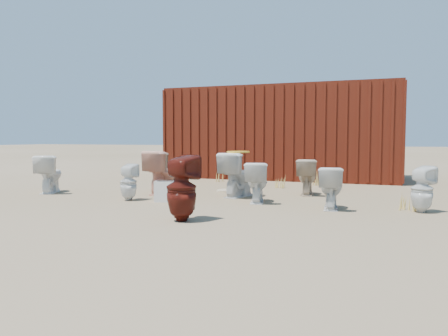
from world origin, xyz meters
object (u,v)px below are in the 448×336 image
(toilet_back_a, at_px, (129,182))
(toilet_front_a, at_px, (50,174))
(shipping_container, at_px, (283,133))
(toilet_back_e, at_px, (422,189))
(toilet_back_yellowlid, at_px, (238,175))
(loose_tank, at_px, (170,191))
(toilet_front_maroon, at_px, (182,188))
(toilet_back_beige_left, at_px, (160,172))
(toilet_back_beige_right, at_px, (307,177))
(toilet_front_e, at_px, (331,188))
(toilet_front_c, at_px, (257,182))
(toilet_front_pink, at_px, (165,172))

(toilet_back_a, bearing_deg, toilet_front_a, -11.76)
(shipping_container, height_order, toilet_back_a, shipping_container)
(toilet_front_a, distance_m, toilet_back_e, 6.67)
(toilet_back_yellowlid, relative_size, loose_tank, 1.61)
(toilet_front_maroon, bearing_deg, toilet_back_beige_left, -44.26)
(toilet_front_maroon, bearing_deg, shipping_container, -76.66)
(toilet_back_beige_right, relative_size, toilet_back_yellowlid, 0.84)
(toilet_back_beige_right, bearing_deg, toilet_front_a, 9.30)
(toilet_front_e, distance_m, toilet_back_beige_left, 3.50)
(toilet_back_beige_right, bearing_deg, toilet_back_yellowlid, 24.41)
(toilet_front_c, bearing_deg, toilet_back_beige_right, -128.21)
(toilet_back_beige_left, bearing_deg, toilet_front_c, 149.25)
(toilet_back_beige_left, bearing_deg, toilet_back_a, 76.30)
(toilet_back_beige_left, relative_size, toilet_back_e, 1.19)
(toilet_front_c, bearing_deg, toilet_back_e, 164.77)
(toilet_back_a, xyz_separation_m, toilet_back_beige_right, (2.73, 1.83, 0.03))
(shipping_container, relative_size, toilet_back_beige_right, 8.84)
(toilet_back_yellowlid, bearing_deg, toilet_back_beige_left, 10.17)
(toilet_back_yellowlid, bearing_deg, toilet_back_e, 179.14)
(toilet_front_e, bearing_deg, toilet_back_yellowlid, -30.99)
(toilet_front_a, xyz_separation_m, toilet_back_e, (6.67, 0.07, -0.03))
(toilet_back_beige_right, distance_m, toilet_back_e, 2.35)
(toilet_front_pink, relative_size, toilet_front_maroon, 0.97)
(toilet_front_c, distance_m, loose_tank, 1.47)
(toilet_front_a, distance_m, toilet_back_beige_right, 4.99)
(toilet_front_maroon, distance_m, toilet_back_beige_left, 3.04)
(toilet_front_maroon, relative_size, toilet_back_beige_right, 1.26)
(toilet_front_pink, bearing_deg, shipping_container, -94.16)
(toilet_front_e, relative_size, toilet_back_beige_right, 0.95)
(toilet_back_beige_right, bearing_deg, toilet_front_maroon, 63.91)
(toilet_back_beige_right, relative_size, toilet_back_e, 1.01)
(shipping_container, distance_m, toilet_back_e, 5.85)
(toilet_back_beige_right, bearing_deg, loose_tank, 32.98)
(toilet_back_e, bearing_deg, toilet_front_maroon, 69.76)
(shipping_container, relative_size, toilet_back_beige_left, 7.47)
(toilet_back_yellowlid, height_order, loose_tank, toilet_back_yellowlid)
(toilet_front_c, distance_m, toilet_front_maroon, 1.97)
(toilet_back_beige_right, height_order, loose_tank, toilet_back_beige_right)
(shipping_container, relative_size, toilet_back_yellowlid, 7.43)
(shipping_container, height_order, toilet_front_a, shipping_container)
(toilet_back_beige_right, xyz_separation_m, loose_tank, (-2.00, -1.72, -0.16))
(toilet_back_a, distance_m, toilet_back_e, 4.65)
(shipping_container, bearing_deg, toilet_front_maroon, -88.39)
(toilet_front_a, xyz_separation_m, toilet_back_beige_left, (2.01, 0.80, 0.03))
(toilet_front_a, xyz_separation_m, toilet_front_e, (5.40, -0.07, -0.05))
(toilet_front_maroon, xyz_separation_m, toilet_back_e, (2.96, 1.80, -0.09))
(shipping_container, relative_size, toilet_front_maroon, 7.01)
(toilet_front_a, bearing_deg, toilet_front_pink, 170.54)
(toilet_back_a, relative_size, loose_tank, 1.26)
(toilet_front_maroon, xyz_separation_m, toilet_back_yellowlid, (-0.07, 2.48, -0.02))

